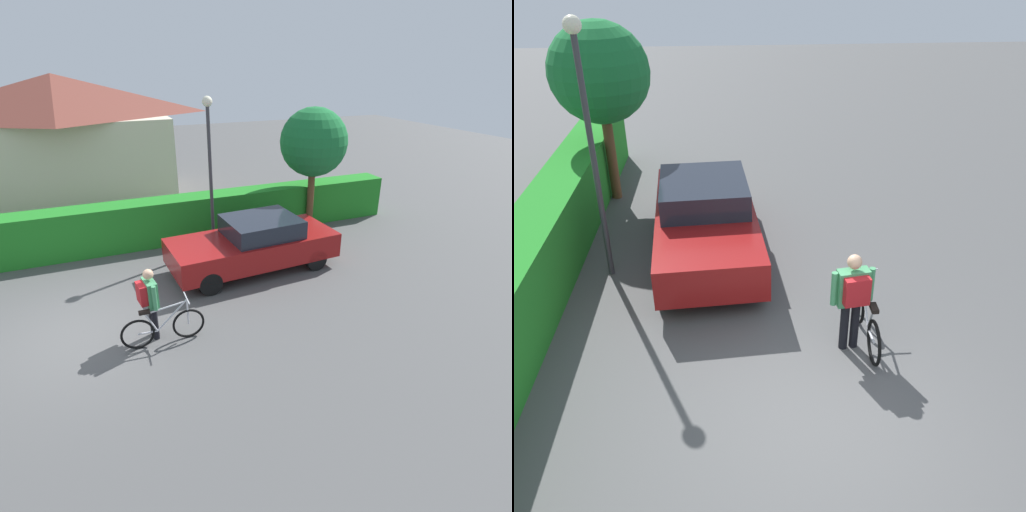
{
  "view_description": "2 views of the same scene",
  "coord_description": "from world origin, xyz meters",
  "views": [
    {
      "loc": [
        0.69,
        -8.06,
        5.25
      ],
      "look_at": [
        4.2,
        0.51,
        0.86
      ],
      "focal_mm": 29.03,
      "sensor_mm": 36.0,
      "label": 1
    },
    {
      "loc": [
        -5.11,
        1.06,
        5.31
      ],
      "look_at": [
        2.63,
        0.42,
        0.95
      ],
      "focal_mm": 39.18,
      "sensor_mm": 36.0,
      "label": 2
    }
  ],
  "objects": [
    {
      "name": "tree_kerbside",
      "position": [
        7.48,
        3.68,
        2.87
      ],
      "size": [
        2.16,
        2.16,
        3.97
      ],
      "color": "brown",
      "rests_on": "ground"
    },
    {
      "name": "hedge_row",
      "position": [
        0.0,
        4.28,
        0.7
      ],
      "size": [
        20.96,
        0.9,
        1.39
      ],
      "primitive_type": "cube",
      "color": "#1F7B22",
      "rests_on": "ground"
    },
    {
      "name": "street_lamp",
      "position": [
        3.91,
        3.24,
        2.83
      ],
      "size": [
        0.28,
        0.28,
        4.4
      ],
      "color": "#38383D",
      "rests_on": "ground"
    },
    {
      "name": "ground_plane",
      "position": [
        0.0,
        0.0,
        0.0
      ],
      "size": [
        60.0,
        60.0,
        0.0
      ],
      "primitive_type": "plane",
      "color": "#4D4D4D"
    },
    {
      "name": "house_distant",
      "position": [
        -0.05,
        10.16,
        2.47
      ],
      "size": [
        8.33,
        4.6,
        4.83
      ],
      "color": "beige",
      "rests_on": "ground"
    },
    {
      "name": "parked_car_near",
      "position": [
        4.55,
        1.49,
        0.74
      ],
      "size": [
        4.63,
        2.11,
        1.45
      ],
      "color": "maroon",
      "rests_on": "ground"
    },
    {
      "name": "person_rider",
      "position": [
        1.41,
        -0.66,
        0.95
      ],
      "size": [
        0.4,
        0.64,
        1.57
      ],
      "color": "black",
      "rests_on": "ground"
    },
    {
      "name": "bicycle",
      "position": [
        1.59,
        -0.95,
        0.38
      ],
      "size": [
        1.7,
        0.5,
        0.96
      ],
      "color": "black",
      "rests_on": "ground"
    }
  ]
}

